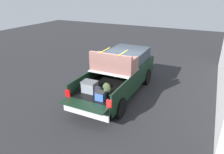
{
  "coord_description": "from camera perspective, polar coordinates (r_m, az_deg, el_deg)",
  "views": [
    {
      "loc": [
        -8.21,
        -3.72,
        4.66
      ],
      "look_at": [
        -0.6,
        0.0,
        1.1
      ],
      "focal_mm": 33.43,
      "sensor_mm": 36.0,
      "label": 1
    }
  ],
  "objects": [
    {
      "name": "ground_plane",
      "position": [
        10.15,
        1.49,
        -4.55
      ],
      "size": [
        40.0,
        40.0,
        0.0
      ],
      "primitive_type": "plane",
      "color": "#262628"
    },
    {
      "name": "pickup_truck",
      "position": [
        10.05,
        2.42,
        1.25
      ],
      "size": [
        6.05,
        2.06,
        2.23
      ],
      "color": "black",
      "rests_on": "ground_plane"
    }
  ]
}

